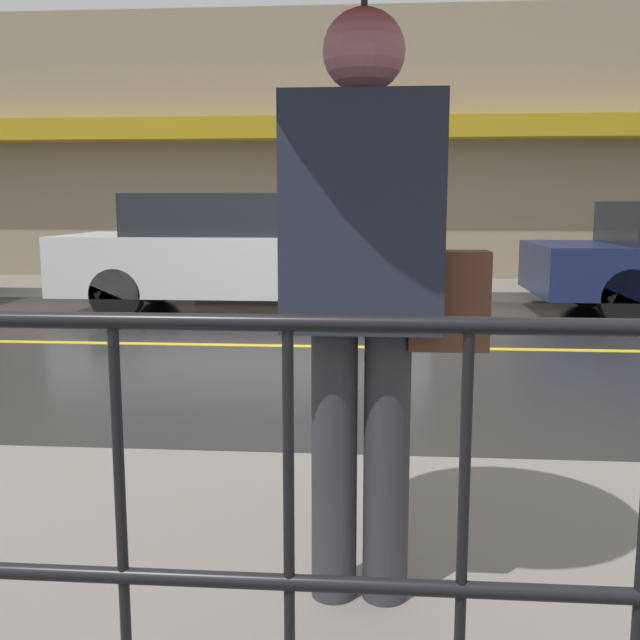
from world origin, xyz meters
name	(u,v)px	position (x,y,z in m)	size (l,w,h in m)	color
ground_plane	(323,347)	(0.00, 0.00, 0.00)	(80.00, 80.00, 0.00)	#262628
sidewalk_near	(221,583)	(0.00, -4.78, 0.07)	(28.00, 2.41, 0.14)	slate
sidewalk_far	(345,288)	(0.00, 4.53, 0.07)	(28.00, 1.92, 0.14)	slate
lane_marking	(323,346)	(0.00, 0.00, 0.00)	(25.20, 0.12, 0.01)	gold
building_storefront	(349,148)	(0.00, 5.61, 2.31)	(28.00, 0.85, 4.57)	gray
railing_foreground	(120,491)	(0.00, -5.73, 0.79)	(12.00, 0.04, 1.04)	black
pedestrian	(366,46)	(0.50, -4.95, 1.85)	(1.03, 1.03, 2.23)	#333338
car_white	(243,252)	(-1.21, 2.28, 0.77)	(4.61, 1.84, 1.51)	silver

